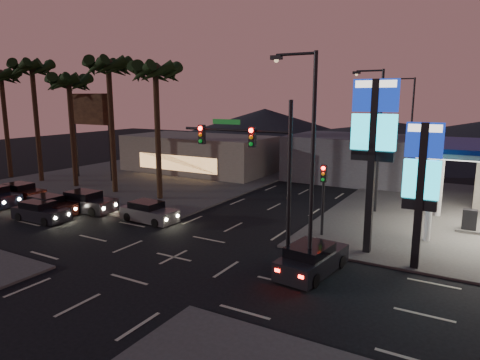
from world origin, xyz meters
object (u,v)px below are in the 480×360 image
Objects in this scene: car_lane_b_front at (149,212)px; car_lane_b_mid at (86,202)px; pylon_sign_short at (422,174)px; suv_station at (312,259)px; pylon_sign_tall at (374,132)px; car_lane_a_front at (41,212)px; car_lane_a_mid at (49,206)px; car_lane_b_rear at (21,192)px; traffic_signal_mast at (257,157)px.

car_lane_b_mid is at bearing -176.60° from car_lane_b_front.
pylon_sign_short reaches higher than suv_station.
pylon_sign_tall is 21.76m from car_lane_a_front.
car_lane_a_front is 3.23m from car_lane_b_mid.
car_lane_b_mid is 1.02× the size of suv_station.
pylon_sign_tall is 2.15× the size of car_lane_a_mid.
suv_station is at bearing -12.38° from car_lane_b_front.
car_lane_b_rear is at bearing -178.68° from pylon_sign_short.
traffic_signal_mast is 1.93× the size of car_lane_b_front.
pylon_sign_tall is at bearing 158.20° from pylon_sign_short.
car_lane_b_mid is (-14.97, 2.03, -4.55)m from traffic_signal_mast.
car_lane_b_front is at bearing -179.50° from pylon_sign_short.
car_lane_b_mid is at bearing -175.71° from pylon_sign_tall.
pylon_sign_tall is 2.01× the size of suv_station.
car_lane_a_front is at bearing -171.03° from pylon_sign_short.
suv_station reaches higher than car_lane_a_mid.
pylon_sign_short is 24.21m from car_lane_a_mid.
suv_station is (3.12, -0.36, -4.56)m from traffic_signal_mast.
car_lane_b_rear is at bearing 156.01° from car_lane_a_front.
pylon_sign_tall is 1.12× the size of traffic_signal_mast.
car_lane_a_mid is 0.93× the size of suv_station.
car_lane_b_front is (6.40, 3.48, 0.01)m from car_lane_a_front.
car_lane_a_front is 0.98× the size of car_lane_b_rear.
pylon_sign_tall is 20.58m from car_lane_b_mid.
pylon_sign_short is (2.50, -1.00, -1.74)m from pylon_sign_tall.
car_lane_b_rear is at bearing 175.07° from suv_station.
traffic_signal_mast is 22.88m from car_lane_b_rear.
car_lane_a_mid is 0.91× the size of car_lane_b_mid.
car_lane_b_mid reaches higher than suv_station.
pylon_sign_tall is at bearing 4.29° from car_lane_b_mid.
car_lane_b_mid is at bearing 172.27° from traffic_signal_mast.
pylon_sign_tall is 1.29× the size of pylon_sign_short.
car_lane_b_front is 0.99× the size of car_lane_b_rear.
car_lane_a_mid is at bearing -170.83° from pylon_sign_tall.
traffic_signal_mast is (-7.24, -2.51, 0.57)m from pylon_sign_short.
car_lane_a_mid is at bearing -16.72° from car_lane_b_rear.
pylon_sign_short is 0.88× the size of traffic_signal_mast.
traffic_signal_mast is 1.91× the size of car_lane_b_rear.
car_lane_a_front is 0.99× the size of car_lane_b_front.
car_lane_b_mid is at bearing -178.77° from pylon_sign_short.
pylon_sign_tall is at bearing 9.17° from car_lane_a_mid.
car_lane_b_mid is 18.26m from suv_station.
suv_station is (25.46, -2.19, 0.04)m from car_lane_b_rear.
car_lane_b_mid is at bearing 1.57° from car_lane_b_rear.
car_lane_b_mid is (-5.66, -0.34, 0.06)m from car_lane_b_front.
car_lane_a_mid is (-16.50, 0.08, -4.60)m from traffic_signal_mast.
car_lane_b_front is 13.03m from car_lane_b_rear.
pylon_sign_tall reaches higher than suv_station.
traffic_signal_mast is at bearing -14.26° from car_lane_b_front.
car_lane_a_front is at bearing -177.72° from suv_station.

